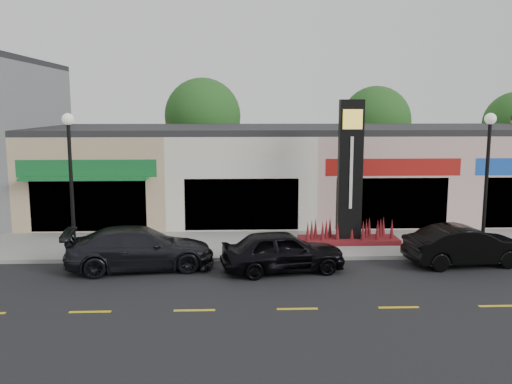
{
  "coord_description": "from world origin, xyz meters",
  "views": [
    {
      "loc": [
        -1.79,
        -18.04,
        5.84
      ],
      "look_at": [
        -0.94,
        4.0,
        2.37
      ],
      "focal_mm": 38.0,
      "sensor_mm": 36.0,
      "label": 1
    }
  ],
  "objects_px": {
    "car_dark_sedan": "(140,248)",
    "car_black_conv": "(466,246)",
    "car_black_sedan": "(283,251)",
    "pylon_sign": "(350,193)",
    "lamp_west_near": "(71,170)",
    "lamp_east_near": "(487,169)"
  },
  "relations": [
    {
      "from": "lamp_west_near",
      "to": "car_dark_sedan",
      "type": "bearing_deg",
      "value": -25.25
    },
    {
      "from": "lamp_east_near",
      "to": "car_black_conv",
      "type": "bearing_deg",
      "value": -133.64
    },
    {
      "from": "lamp_east_near",
      "to": "pylon_sign",
      "type": "relative_size",
      "value": 0.91
    },
    {
      "from": "car_black_sedan",
      "to": "car_black_conv",
      "type": "bearing_deg",
      "value": -94.63
    },
    {
      "from": "car_dark_sedan",
      "to": "car_black_conv",
      "type": "xyz_separation_m",
      "value": [
        12.06,
        0.03,
        -0.03
      ]
    },
    {
      "from": "car_dark_sedan",
      "to": "car_black_conv",
      "type": "height_order",
      "value": "car_dark_sedan"
    },
    {
      "from": "lamp_west_near",
      "to": "lamp_east_near",
      "type": "bearing_deg",
      "value": 0.0
    },
    {
      "from": "pylon_sign",
      "to": "car_black_sedan",
      "type": "distance_m",
      "value": 4.93
    },
    {
      "from": "car_dark_sedan",
      "to": "car_black_sedan",
      "type": "height_order",
      "value": "car_dark_sedan"
    },
    {
      "from": "lamp_west_near",
      "to": "car_black_conv",
      "type": "height_order",
      "value": "lamp_west_near"
    },
    {
      "from": "lamp_west_near",
      "to": "car_black_conv",
      "type": "bearing_deg",
      "value": -4.89
    },
    {
      "from": "lamp_west_near",
      "to": "lamp_east_near",
      "type": "distance_m",
      "value": 16.0
    },
    {
      "from": "car_black_sedan",
      "to": "car_black_conv",
      "type": "relative_size",
      "value": 0.98
    },
    {
      "from": "car_dark_sedan",
      "to": "lamp_east_near",
      "type": "bearing_deg",
      "value": -92.41
    },
    {
      "from": "car_dark_sedan",
      "to": "lamp_west_near",
      "type": "bearing_deg",
      "value": 56.78
    },
    {
      "from": "lamp_west_near",
      "to": "car_black_conv",
      "type": "xyz_separation_m",
      "value": [
        14.79,
        -1.27,
        -2.74
      ]
    },
    {
      "from": "car_black_sedan",
      "to": "car_black_conv",
      "type": "height_order",
      "value": "car_black_sedan"
    },
    {
      "from": "lamp_east_near",
      "to": "car_black_sedan",
      "type": "bearing_deg",
      "value": -167.38
    },
    {
      "from": "lamp_east_near",
      "to": "car_black_conv",
      "type": "relative_size",
      "value": 1.22
    },
    {
      "from": "pylon_sign",
      "to": "lamp_west_near",
      "type": "bearing_deg",
      "value": -171.23
    },
    {
      "from": "lamp_east_near",
      "to": "car_black_conv",
      "type": "distance_m",
      "value": 3.25
    },
    {
      "from": "car_black_sedan",
      "to": "pylon_sign",
      "type": "bearing_deg",
      "value": -50.7
    }
  ]
}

